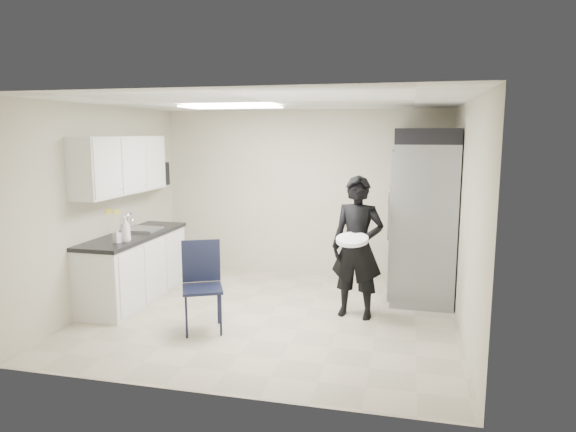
% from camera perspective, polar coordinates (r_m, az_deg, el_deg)
% --- Properties ---
extents(floor, '(4.50, 4.50, 0.00)m').
position_cam_1_polar(floor, '(6.50, -2.02, -10.99)').
color(floor, '#B4A58D').
rests_on(floor, ground).
extents(ceiling, '(4.50, 4.50, 0.00)m').
position_cam_1_polar(ceiling, '(6.11, -2.16, 12.56)').
color(ceiling, white).
rests_on(ceiling, back_wall).
extents(back_wall, '(4.50, 0.00, 4.50)m').
position_cam_1_polar(back_wall, '(8.10, 1.67, 2.52)').
color(back_wall, '#BFB79E').
rests_on(back_wall, floor).
extents(left_wall, '(0.00, 4.00, 4.00)m').
position_cam_1_polar(left_wall, '(7.10, -19.88, 1.03)').
color(left_wall, '#BFB79E').
rests_on(left_wall, floor).
extents(right_wall, '(0.00, 4.00, 4.00)m').
position_cam_1_polar(right_wall, '(5.98, 19.16, -0.36)').
color(right_wall, '#BFB79E').
rests_on(right_wall, floor).
extents(ceiling_panel, '(1.20, 0.60, 0.02)m').
position_cam_1_polar(ceiling_panel, '(6.67, -6.31, 11.97)').
color(ceiling_panel, white).
rests_on(ceiling_panel, ceiling).
extents(lower_counter, '(0.60, 1.90, 0.86)m').
position_cam_1_polar(lower_counter, '(7.28, -16.66, -5.60)').
color(lower_counter, silver).
rests_on(lower_counter, floor).
extents(countertop, '(0.64, 1.95, 0.05)m').
position_cam_1_polar(countertop, '(7.18, -16.82, -2.09)').
color(countertop, black).
rests_on(countertop, lower_counter).
extents(sink, '(0.42, 0.40, 0.14)m').
position_cam_1_polar(sink, '(7.39, -15.72, -1.85)').
color(sink, gray).
rests_on(sink, countertop).
extents(faucet, '(0.02, 0.02, 0.24)m').
position_cam_1_polar(faucet, '(7.46, -17.11, -0.64)').
color(faucet, silver).
rests_on(faucet, countertop).
extents(upper_cabinets, '(0.35, 1.80, 0.75)m').
position_cam_1_polar(upper_cabinets, '(7.13, -18.05, 5.40)').
color(upper_cabinets, silver).
rests_on(upper_cabinets, left_wall).
extents(towel_dispenser, '(0.22, 0.30, 0.35)m').
position_cam_1_polar(towel_dispenser, '(8.17, -14.18, 4.56)').
color(towel_dispenser, black).
rests_on(towel_dispenser, left_wall).
extents(notice_sticker_left, '(0.00, 0.12, 0.07)m').
position_cam_1_polar(notice_sticker_left, '(7.19, -19.37, 0.51)').
color(notice_sticker_left, yellow).
rests_on(notice_sticker_left, left_wall).
extents(notice_sticker_right, '(0.00, 0.12, 0.07)m').
position_cam_1_polar(notice_sticker_right, '(7.37, -18.52, 0.44)').
color(notice_sticker_right, yellow).
rests_on(notice_sticker_right, left_wall).
extents(commercial_fridge, '(0.80, 1.35, 2.10)m').
position_cam_1_polar(commercial_fridge, '(7.25, 14.77, -0.56)').
color(commercial_fridge, gray).
rests_on(commercial_fridge, floor).
extents(fridge_compressor, '(0.80, 1.35, 0.20)m').
position_cam_1_polar(fridge_compressor, '(7.16, 15.15, 8.55)').
color(fridge_compressor, black).
rests_on(fridge_compressor, commercial_fridge).
extents(folding_chair, '(0.59, 0.59, 0.99)m').
position_cam_1_polar(folding_chair, '(5.95, -9.49, -7.99)').
color(folding_chair, black).
rests_on(folding_chair, floor).
extents(man_tuxedo, '(0.70, 0.52, 1.74)m').
position_cam_1_polar(man_tuxedo, '(6.29, 7.71, -3.48)').
color(man_tuxedo, black).
rests_on(man_tuxedo, floor).
extents(bucket_lid, '(0.43, 0.43, 0.05)m').
position_cam_1_polar(bucket_lid, '(6.02, 7.14, -2.62)').
color(bucket_lid, white).
rests_on(bucket_lid, man_tuxedo).
extents(soap_bottle_a, '(0.16, 0.16, 0.32)m').
position_cam_1_polar(soap_bottle_a, '(6.65, -17.61, -1.40)').
color(soap_bottle_a, white).
rests_on(soap_bottle_a, countertop).
extents(soap_bottle_b, '(0.11, 0.11, 0.19)m').
position_cam_1_polar(soap_bottle_b, '(6.64, -18.44, -2.03)').
color(soap_bottle_b, '#A3A5AE').
rests_on(soap_bottle_b, countertop).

